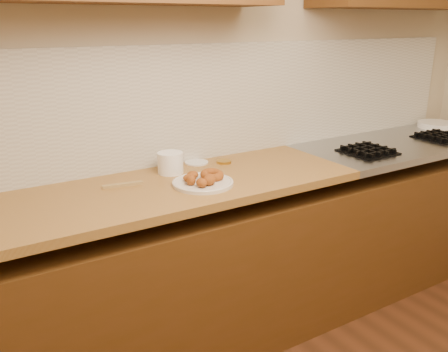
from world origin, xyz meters
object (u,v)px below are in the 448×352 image
(plate_stack, at_px, (437,125))
(donut_plate, at_px, (203,183))
(plastic_tub, at_px, (170,163))
(ring_donut, at_px, (212,175))

(plate_stack, bearing_deg, donut_plate, -173.83)
(donut_plate, distance_m, plastic_tub, 0.24)
(ring_donut, xyz_separation_m, plastic_tub, (-0.10, 0.22, 0.02))
(donut_plate, xyz_separation_m, ring_donut, (0.05, 0.01, 0.03))
(donut_plate, xyz_separation_m, plate_stack, (1.97, 0.21, 0.01))
(plastic_tub, xyz_separation_m, plate_stack, (2.02, -0.02, -0.03))
(donut_plate, bearing_deg, plate_stack, 6.17)
(donut_plate, xyz_separation_m, plastic_tub, (-0.05, 0.23, 0.04))
(ring_donut, relative_size, plastic_tub, 0.88)
(plastic_tub, bearing_deg, plate_stack, -0.60)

